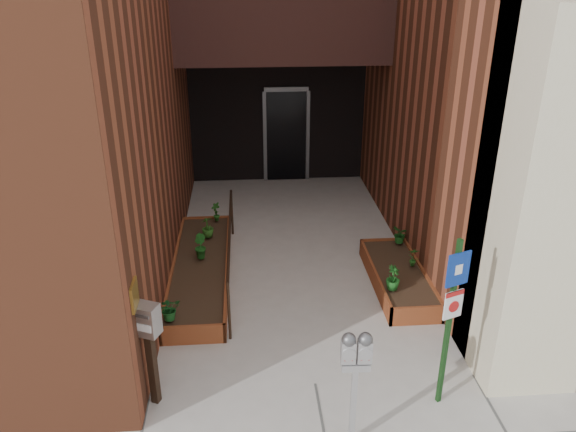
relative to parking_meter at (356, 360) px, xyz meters
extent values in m
plane|color=#9E9991|center=(-0.28, 0.92, -1.09)|extent=(80.00, 80.00, 0.00)
cube|color=beige|center=(2.27, 1.12, 1.11)|extent=(1.10, 1.20, 4.40)
cube|color=black|center=(-0.28, 6.92, 2.91)|extent=(4.20, 2.00, 2.00)
cube|color=black|center=(-0.28, 8.32, 0.41)|extent=(4.00, 0.30, 3.00)
cube|color=black|center=(-0.08, 8.14, -0.04)|extent=(0.90, 0.06, 2.10)
cube|color=#B79338|center=(-2.27, 0.72, 0.41)|extent=(0.04, 0.30, 0.30)
cube|color=brown|center=(-1.83, 1.84, -0.94)|extent=(0.90, 0.04, 0.30)
cube|color=brown|center=(-1.83, 5.40, -0.94)|extent=(0.90, 0.04, 0.30)
cube|color=brown|center=(-2.26, 3.62, -0.94)|extent=(0.04, 3.60, 0.30)
cube|color=brown|center=(-1.40, 3.62, -0.94)|extent=(0.04, 3.60, 0.30)
cube|color=black|center=(-1.83, 3.62, -0.96)|extent=(0.82, 3.52, 0.26)
cube|color=brown|center=(1.32, 2.04, -0.94)|extent=(0.80, 0.04, 0.30)
cube|color=brown|center=(1.32, 4.20, -0.94)|extent=(0.80, 0.04, 0.30)
cube|color=brown|center=(0.94, 3.12, -0.94)|extent=(0.04, 2.20, 0.30)
cube|color=brown|center=(1.70, 3.12, -0.94)|extent=(0.04, 2.20, 0.30)
cube|color=black|center=(1.32, 3.12, -0.96)|extent=(0.72, 2.12, 0.26)
cylinder|color=black|center=(-1.33, 1.92, -0.64)|extent=(0.04, 0.04, 0.90)
cylinder|color=black|center=(-1.33, 5.22, -0.64)|extent=(0.04, 0.04, 0.90)
cylinder|color=black|center=(-1.33, 3.57, -0.21)|extent=(0.04, 3.30, 0.04)
cube|color=#A7A6A9|center=(0.00, 0.00, -0.60)|extent=(0.06, 0.06, 0.97)
cube|color=#A7A6A9|center=(0.00, 0.00, -0.08)|extent=(0.30, 0.13, 0.08)
cube|color=#A7A6A9|center=(-0.08, 0.00, 0.10)|extent=(0.15, 0.10, 0.25)
sphere|color=#59595B|center=(-0.08, 0.00, 0.25)|extent=(0.14, 0.14, 0.14)
cube|color=white|center=(-0.08, -0.05, 0.12)|extent=(0.09, 0.01, 0.05)
cube|color=#B21414|center=(-0.08, -0.05, 0.04)|extent=(0.09, 0.01, 0.03)
cube|color=#A7A6A9|center=(0.08, 0.00, 0.10)|extent=(0.15, 0.10, 0.25)
sphere|color=#59595B|center=(0.08, 0.00, 0.25)|extent=(0.14, 0.14, 0.14)
cube|color=white|center=(0.08, -0.05, 0.12)|extent=(0.09, 0.01, 0.05)
cube|color=#B21414|center=(0.08, -0.05, 0.04)|extent=(0.09, 0.01, 0.03)
cube|color=#143814|center=(1.13, 0.52, -0.02)|extent=(0.06, 0.06, 2.13)
cube|color=navy|center=(1.14, 0.50, 0.70)|extent=(0.28, 0.12, 0.39)
cube|color=white|center=(1.15, 0.49, 0.70)|extent=(0.09, 0.05, 0.12)
cube|color=white|center=(1.14, 0.50, 0.27)|extent=(0.23, 0.10, 0.34)
cube|color=#B21414|center=(1.15, 0.49, 0.41)|extent=(0.23, 0.10, 0.06)
cylinder|color=#B21414|center=(1.15, 0.49, 0.25)|extent=(0.13, 0.06, 0.14)
cube|color=black|center=(-2.18, 0.78, -0.60)|extent=(0.12, 0.12, 0.97)
cube|color=#B4B4B7|center=(-2.18, 0.78, 0.06)|extent=(0.32, 0.28, 0.37)
cube|color=#59595B|center=(-2.22, 0.69, 0.17)|extent=(0.18, 0.09, 0.04)
cube|color=white|center=(-2.22, 0.69, 0.02)|extent=(0.20, 0.09, 0.09)
imported|color=#164F1C|center=(-2.13, 2.02, -0.62)|extent=(0.38, 0.38, 0.32)
imported|color=#185317|center=(-1.83, 3.77, -0.58)|extent=(0.30, 0.30, 0.41)
imported|color=#265819|center=(-1.74, 4.54, -0.60)|extent=(0.29, 0.29, 0.38)
imported|color=#1F5418|center=(-1.62, 5.21, -0.61)|extent=(0.27, 0.27, 0.36)
imported|color=#18561A|center=(1.07, 2.55, -0.60)|extent=(0.30, 0.30, 0.38)
imported|color=#20631C|center=(1.57, 3.21, -0.63)|extent=(0.19, 0.19, 0.32)
imported|color=#19591B|center=(1.57, 4.02, -0.63)|extent=(0.30, 0.30, 0.31)
camera|label=1|loc=(-1.04, -4.47, 3.61)|focal=35.00mm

